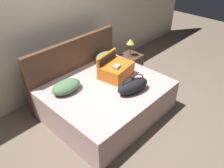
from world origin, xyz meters
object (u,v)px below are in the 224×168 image
at_px(duffel_bag, 133,86).
at_px(nightstand, 129,65).
at_px(pillow_near_headboard, 66,87).
at_px(table_lamp, 130,43).
at_px(pillow_center_head, 105,57).
at_px(hard_case_large, 116,69).
at_px(bed, 107,100).

bearing_deg(duffel_bag, nightstand, 41.34).
bearing_deg(pillow_near_headboard, table_lamp, 5.53).
bearing_deg(pillow_center_head, nightstand, -5.30).
distance_m(duffel_bag, table_lamp, 1.37).
distance_m(duffel_bag, pillow_center_head, 1.03).
bearing_deg(hard_case_large, nightstand, 15.54).
xyz_separation_m(pillow_near_headboard, nightstand, (1.71, 0.17, -0.40)).
xyz_separation_m(bed, duffel_bag, (0.17, -0.38, 0.38)).
relative_size(bed, duffel_bag, 3.20).
height_order(pillow_near_headboard, table_lamp, table_lamp).
xyz_separation_m(bed, hard_case_large, (0.32, 0.10, 0.40)).
bearing_deg(pillow_near_headboard, nightstand, 5.53).
relative_size(pillow_near_headboard, pillow_center_head, 1.17).
bearing_deg(nightstand, pillow_center_head, 174.70).
height_order(hard_case_large, pillow_center_head, hard_case_large).
xyz_separation_m(hard_case_large, pillow_near_headboard, (-0.84, 0.25, -0.05)).
xyz_separation_m(hard_case_large, duffel_bag, (-0.15, -0.49, -0.02)).
distance_m(bed, nightstand, 1.31).
height_order(pillow_near_headboard, pillow_center_head, pillow_center_head).
bearing_deg(hard_case_large, table_lamp, 15.54).
height_order(bed, duffel_bag, duffel_bag).
xyz_separation_m(hard_case_large, table_lamp, (0.87, 0.41, 0.07)).
xyz_separation_m(hard_case_large, pillow_center_head, (0.23, 0.47, -0.03)).
xyz_separation_m(bed, table_lamp, (1.20, 0.52, 0.47)).
xyz_separation_m(pillow_near_headboard, table_lamp, (1.71, 0.17, 0.12)).
height_order(bed, pillow_near_headboard, pillow_near_headboard).
relative_size(bed, pillow_near_headboard, 3.83).
bearing_deg(nightstand, duffel_bag, -138.66).
bearing_deg(hard_case_large, pillow_center_head, 54.61).
bearing_deg(duffel_bag, pillow_center_head, 68.52).
bearing_deg(duffel_bag, bed, 114.01).
bearing_deg(nightstand, bed, -156.60).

